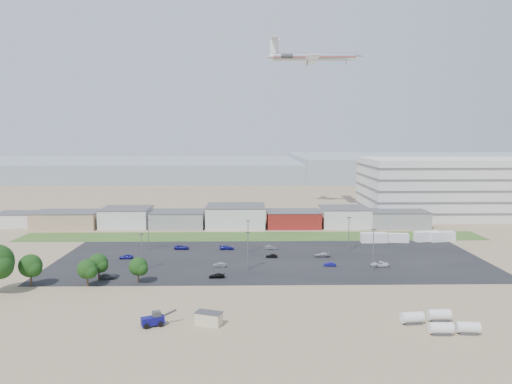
{
  "coord_description": "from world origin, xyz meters",
  "views": [
    {
      "loc": [
        -1.57,
        -118.03,
        34.8
      ],
      "look_at": [
        0.91,
        22.0,
        18.92
      ],
      "focal_mm": 35.0,
      "sensor_mm": 36.0,
      "label": 1
    }
  ],
  "objects_px": {
    "parked_car_10": "(108,276)",
    "parked_car_12": "(321,255)",
    "portable_shed": "(209,318)",
    "parked_car_5": "(126,257)",
    "telehandler": "(153,319)",
    "parked_car_3": "(217,276)",
    "parked_car_1": "(330,264)",
    "parked_car_7": "(272,256)",
    "storage_tank_nw": "(412,317)",
    "airliner": "(314,57)",
    "parked_car_11": "(271,247)",
    "parked_car_4": "(220,265)",
    "parked_car_9": "(182,247)",
    "parked_car_0": "(379,264)",
    "parked_car_6": "(227,248)",
    "box_trailer_a": "(374,238)"
  },
  "relations": [
    {
      "from": "parked_car_3",
      "to": "storage_tank_nw",
      "type": "bearing_deg",
      "value": 50.17
    },
    {
      "from": "parked_car_3",
      "to": "airliner",
      "type": "bearing_deg",
      "value": 159.98
    },
    {
      "from": "parked_car_3",
      "to": "parked_car_4",
      "type": "xyz_separation_m",
      "value": [
        0.15,
        10.34,
        -0.01
      ]
    },
    {
      "from": "parked_car_7",
      "to": "parked_car_5",
      "type": "bearing_deg",
      "value": -85.16
    },
    {
      "from": "storage_tank_nw",
      "to": "parked_car_0",
      "type": "xyz_separation_m",
      "value": [
        4.75,
        40.79,
        -0.57
      ]
    },
    {
      "from": "parked_car_6",
      "to": "parked_car_11",
      "type": "height_order",
      "value": "parked_car_6"
    },
    {
      "from": "storage_tank_nw",
      "to": "airliner",
      "type": "distance_m",
      "value": 155.94
    },
    {
      "from": "parked_car_5",
      "to": "parked_car_1",
      "type": "bearing_deg",
      "value": 78.48
    },
    {
      "from": "parked_car_1",
      "to": "parked_car_9",
      "type": "bearing_deg",
      "value": -109.4
    },
    {
      "from": "portable_shed",
      "to": "parked_car_11",
      "type": "xyz_separation_m",
      "value": [
        14.48,
        61.22,
        -0.61
      ]
    },
    {
      "from": "telehandler",
      "to": "parked_car_3",
      "type": "distance_m",
      "value": 32.7
    },
    {
      "from": "parked_car_11",
      "to": "parked_car_12",
      "type": "distance_m",
      "value": 17.13
    },
    {
      "from": "parked_car_4",
      "to": "parked_car_5",
      "type": "height_order",
      "value": "parked_car_5"
    },
    {
      "from": "parked_car_5",
      "to": "parked_car_11",
      "type": "distance_m",
      "value": 43.18
    },
    {
      "from": "parked_car_0",
      "to": "parked_car_10",
      "type": "xyz_separation_m",
      "value": [
        -69.51,
        -10.19,
        -0.02
      ]
    },
    {
      "from": "box_trailer_a",
      "to": "telehandler",
      "type": "bearing_deg",
      "value": -131.38
    },
    {
      "from": "parked_car_11",
      "to": "parked_car_10",
      "type": "bearing_deg",
      "value": 133.59
    },
    {
      "from": "parked_car_4",
      "to": "parked_car_7",
      "type": "distance_m",
      "value": 17.37
    },
    {
      "from": "portable_shed",
      "to": "parked_car_5",
      "type": "distance_m",
      "value": 57.03
    },
    {
      "from": "box_trailer_a",
      "to": "parked_car_1",
      "type": "height_order",
      "value": "box_trailer_a"
    },
    {
      "from": "parked_car_9",
      "to": "parked_car_3",
      "type": "bearing_deg",
      "value": -153.01
    },
    {
      "from": "airliner",
      "to": "parked_car_12",
      "type": "bearing_deg",
      "value": -93.07
    },
    {
      "from": "portable_shed",
      "to": "parked_car_12",
      "type": "relative_size",
      "value": 1.09
    },
    {
      "from": "telehandler",
      "to": "parked_car_6",
      "type": "xyz_separation_m",
      "value": [
        11.08,
        61.75,
        -0.73
      ]
    },
    {
      "from": "parked_car_0",
      "to": "parked_car_6",
      "type": "bearing_deg",
      "value": -113.54
    },
    {
      "from": "parked_car_4",
      "to": "parked_car_10",
      "type": "relative_size",
      "value": 0.77
    },
    {
      "from": "portable_shed",
      "to": "parked_car_5",
      "type": "relative_size",
      "value": 1.26
    },
    {
      "from": "parked_car_5",
      "to": "parked_car_0",
      "type": "bearing_deg",
      "value": 79.8
    },
    {
      "from": "parked_car_5",
      "to": "parked_car_6",
      "type": "bearing_deg",
      "value": 109.04
    },
    {
      "from": "box_trailer_a",
      "to": "parked_car_6",
      "type": "height_order",
      "value": "box_trailer_a"
    },
    {
      "from": "parked_car_11",
      "to": "storage_tank_nw",
      "type": "bearing_deg",
      "value": -152.23
    },
    {
      "from": "parked_car_10",
      "to": "parked_car_12",
      "type": "xyz_separation_m",
      "value": [
        55.55,
        21.01,
        0.01
      ]
    },
    {
      "from": "portable_shed",
      "to": "parked_car_1",
      "type": "height_order",
      "value": "portable_shed"
    },
    {
      "from": "parked_car_0",
      "to": "parked_car_3",
      "type": "height_order",
      "value": "parked_car_0"
    },
    {
      "from": "box_trailer_a",
      "to": "parked_car_3",
      "type": "relative_size",
      "value": 2.21
    },
    {
      "from": "parked_car_3",
      "to": "parked_car_9",
      "type": "bearing_deg",
      "value": -158.81
    },
    {
      "from": "parked_car_3",
      "to": "parked_car_4",
      "type": "height_order",
      "value": "parked_car_3"
    },
    {
      "from": "parked_car_4",
      "to": "parked_car_5",
      "type": "bearing_deg",
      "value": -101.28
    },
    {
      "from": "box_trailer_a",
      "to": "parked_car_4",
      "type": "relative_size",
      "value": 2.54
    },
    {
      "from": "parked_car_3",
      "to": "parked_car_12",
      "type": "distance_m",
      "value": 35.65
    },
    {
      "from": "parked_car_1",
      "to": "parked_car_7",
      "type": "xyz_separation_m",
      "value": [
        -15.15,
        9.62,
        0.01
      ]
    },
    {
      "from": "parked_car_12",
      "to": "telehandler",
      "type": "bearing_deg",
      "value": -30.51
    },
    {
      "from": "parked_car_1",
      "to": "parked_car_7",
      "type": "distance_m",
      "value": 17.94
    },
    {
      "from": "storage_tank_nw",
      "to": "parked_car_7",
      "type": "xyz_separation_m",
      "value": [
        -23.62,
        50.88,
        -0.68
      ]
    },
    {
      "from": "airliner",
      "to": "parked_car_6",
      "type": "height_order",
      "value": "airliner"
    },
    {
      "from": "parked_car_11",
      "to": "parked_car_5",
      "type": "bearing_deg",
      "value": 111.93
    },
    {
      "from": "parked_car_4",
      "to": "parked_car_9",
      "type": "distance_m",
      "value": 24.44
    },
    {
      "from": "portable_shed",
      "to": "box_trailer_a",
      "type": "relative_size",
      "value": 0.57
    },
    {
      "from": "parked_car_5",
      "to": "parked_car_10",
      "type": "xyz_separation_m",
      "value": [
        0.23,
        -19.67,
        -0.02
      ]
    },
    {
      "from": "parked_car_6",
      "to": "airliner",
      "type": "bearing_deg",
      "value": -22.44
    }
  ]
}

